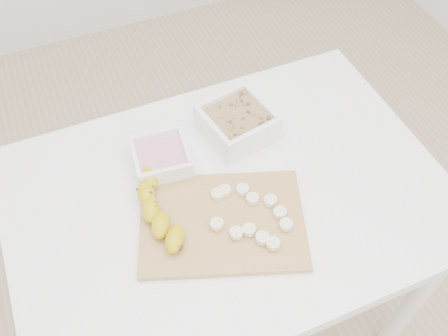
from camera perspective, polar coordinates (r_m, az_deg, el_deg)
name	(u,v)px	position (r m, az deg, el deg)	size (l,w,h in m)	color
ground	(227,317)	(1.81, 0.39, -16.68)	(3.50, 3.50, 0.00)	#C6AD89
table	(229,216)	(1.22, 0.55, -5.51)	(1.00, 0.70, 0.75)	white
bowl_yogurt	(161,158)	(1.18, -7.16, 1.13)	(0.14, 0.14, 0.06)	white
bowl_granola	(237,122)	(1.23, 1.52, 5.25)	(0.18, 0.18, 0.07)	white
cutting_board	(222,222)	(1.09, -0.20, -6.20)	(0.36, 0.25, 0.01)	#AE7F49
banana	(158,210)	(1.09, -7.50, -4.79)	(0.06, 0.23, 0.04)	#BA9F07
banana_slices	(251,214)	(1.09, 3.06, -5.32)	(0.17, 0.19, 0.02)	beige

